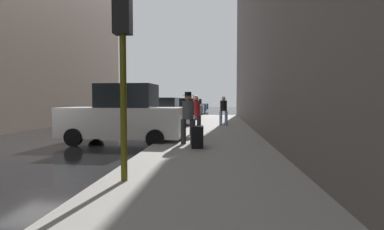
% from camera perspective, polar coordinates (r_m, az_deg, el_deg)
% --- Properties ---
extents(ground_plane, '(120.00, 120.00, 0.00)m').
position_cam_1_polar(ground_plane, '(11.94, -26.65, -5.39)').
color(ground_plane, black).
extents(sidewalk, '(4.00, 40.00, 0.15)m').
position_cam_1_polar(sidewalk, '(10.16, 3.66, -6.06)').
color(sidewalk, gray).
rests_on(sidewalk, ground_plane).
extents(parked_white_van, '(4.65, 2.16, 2.25)m').
position_cam_1_polar(parked_white_van, '(11.67, -12.88, -0.24)').
color(parked_white_van, silver).
rests_on(parked_white_van, ground_plane).
extents(parked_silver_sedan, '(4.25, 2.16, 1.79)m').
position_cam_1_polar(parked_silver_sedan, '(18.27, -6.26, 0.36)').
color(parked_silver_sedan, '#B7BABF').
rests_on(parked_silver_sedan, ground_plane).
extents(parked_red_hatchback, '(4.24, 2.14, 1.79)m').
position_cam_1_polar(parked_red_hatchback, '(24.23, -3.43, 1.00)').
color(parked_red_hatchback, '#B2191E').
rests_on(parked_red_hatchback, ground_plane).
extents(parked_gray_coupe, '(4.25, 2.16, 1.79)m').
position_cam_1_polar(parked_gray_coupe, '(30.87, -1.58, 1.41)').
color(parked_gray_coupe, slate).
rests_on(parked_gray_coupe, ground_plane).
extents(parked_blue_sedan, '(4.22, 2.10, 1.79)m').
position_cam_1_polar(parked_blue_sedan, '(37.37, -0.41, 1.68)').
color(parked_blue_sedan, navy).
rests_on(parked_blue_sedan, ground_plane).
extents(parked_dark_green_sedan, '(4.22, 2.09, 1.79)m').
position_cam_1_polar(parked_dark_green_sedan, '(44.22, 0.45, 1.87)').
color(parked_dark_green_sedan, '#193828').
rests_on(parked_dark_green_sedan, ground_plane).
extents(fire_hydrant, '(0.42, 0.22, 0.70)m').
position_cam_1_polar(fire_hydrant, '(13.40, -2.62, -2.06)').
color(fire_hydrant, red).
rests_on(fire_hydrant, sidewalk).
extents(traffic_light, '(0.32, 0.32, 3.60)m').
position_cam_1_polar(traffic_light, '(5.77, -13.03, 13.82)').
color(traffic_light, '#514C0F').
rests_on(traffic_light, sidewalk).
extents(pedestrian_with_beanie, '(0.51, 0.41, 1.78)m').
position_cam_1_polar(pedestrian_with_beanie, '(10.18, -0.75, -0.03)').
color(pedestrian_with_beanie, '#333338').
rests_on(pedestrian_with_beanie, sidewalk).
extents(pedestrian_in_jeans, '(0.53, 0.48, 1.71)m').
position_cam_1_polar(pedestrian_in_jeans, '(17.80, 6.03, 1.11)').
color(pedestrian_in_jeans, '#728CB2').
rests_on(pedestrian_in_jeans, sidewalk).
extents(pedestrian_in_red_jacket, '(0.52, 0.44, 1.71)m').
position_cam_1_polar(pedestrian_in_red_jacket, '(12.99, 0.64, 0.47)').
color(pedestrian_in_red_jacket, black).
rests_on(pedestrian_in_red_jacket, sidewalk).
extents(rolling_suitcase, '(0.38, 0.57, 1.04)m').
position_cam_1_polar(rolling_suitcase, '(9.45, 1.08, -4.19)').
color(rolling_suitcase, black).
rests_on(rolling_suitcase, sidewalk).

